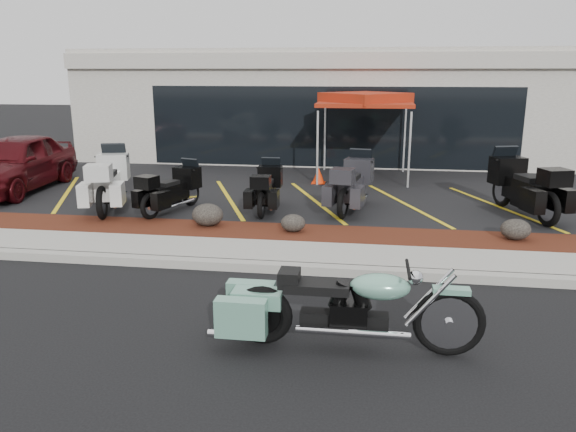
% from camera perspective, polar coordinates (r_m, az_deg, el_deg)
% --- Properties ---
extents(ground, '(90.00, 90.00, 0.00)m').
position_cam_1_polar(ground, '(8.66, -0.92, -7.76)').
color(ground, black).
rests_on(ground, ground).
extents(curb, '(24.00, 0.25, 0.15)m').
position_cam_1_polar(curb, '(9.47, -0.05, -5.29)').
color(curb, gray).
rests_on(curb, ground).
extents(sidewalk, '(24.00, 1.20, 0.15)m').
position_cam_1_polar(sidewalk, '(10.12, 0.53, -3.96)').
color(sidewalk, gray).
rests_on(sidewalk, ground).
extents(mulch_bed, '(24.00, 1.20, 0.16)m').
position_cam_1_polar(mulch_bed, '(11.25, 1.37, -2.01)').
color(mulch_bed, '#3B1B0D').
rests_on(mulch_bed, ground).
extents(upper_lot, '(26.00, 9.60, 0.15)m').
position_cam_1_polar(upper_lot, '(16.48, 3.67, 3.28)').
color(upper_lot, black).
rests_on(upper_lot, ground).
extents(dealership_building, '(18.00, 8.16, 4.00)m').
position_cam_1_polar(dealership_building, '(22.45, 5.11, 11.23)').
color(dealership_building, gray).
rests_on(dealership_building, ground).
extents(boulder_left, '(0.66, 0.55, 0.46)m').
position_cam_1_polar(boulder_left, '(11.74, -8.17, 0.13)').
color(boulder_left, black).
rests_on(boulder_left, mulch_bed).
extents(boulder_mid, '(0.49, 0.41, 0.35)m').
position_cam_1_polar(boulder_mid, '(11.21, 0.52, -0.72)').
color(boulder_mid, black).
rests_on(boulder_mid, mulch_bed).
extents(boulder_right, '(0.56, 0.47, 0.40)m').
position_cam_1_polar(boulder_right, '(11.52, 22.12, -1.26)').
color(boulder_right, black).
rests_on(boulder_right, mulch_bed).
extents(hero_cruiser, '(3.16, 0.81, 1.11)m').
position_cam_1_polar(hero_cruiser, '(6.89, 16.10, -9.42)').
color(hero_cruiser, '#68A28B').
rests_on(hero_cruiser, ground).
extents(touring_white, '(1.56, 2.63, 1.44)m').
position_cam_1_polar(touring_white, '(14.44, -17.15, 4.26)').
color(touring_white, silver).
rests_on(touring_white, upper_lot).
extents(touring_black_front, '(1.37, 2.11, 1.14)m').
position_cam_1_polar(touring_black_front, '(13.53, -9.88, 3.41)').
color(touring_black_front, black).
rests_on(touring_black_front, upper_lot).
extents(touring_black_mid, '(0.80, 1.98, 1.14)m').
position_cam_1_polar(touring_black_mid, '(13.52, -1.74, 3.61)').
color(touring_black_mid, black).
rests_on(touring_black_mid, upper_lot).
extents(touring_grey, '(1.30, 2.41, 1.33)m').
position_cam_1_polar(touring_grey, '(13.74, 7.31, 4.07)').
color(touring_grey, '#2B2A2F').
rests_on(touring_grey, upper_lot).
extents(touring_black_rear, '(1.67, 2.67, 1.45)m').
position_cam_1_polar(touring_black_rear, '(14.16, 21.03, 3.77)').
color(touring_black_rear, black).
rests_on(touring_black_rear, upper_lot).
extents(parked_car, '(2.11, 4.56, 1.51)m').
position_cam_1_polar(parked_car, '(16.69, -26.05, 4.88)').
color(parked_car, '#3F090D').
rests_on(parked_car, upper_lot).
extents(traffic_cone, '(0.40, 0.40, 0.45)m').
position_cam_1_polar(traffic_cone, '(16.16, 3.12, 4.15)').
color(traffic_cone, red).
rests_on(traffic_cone, upper_lot).
extents(popup_canopy, '(3.21, 3.21, 2.52)m').
position_cam_1_polar(popup_canopy, '(16.85, 7.84, 11.51)').
color(popup_canopy, silver).
rests_on(popup_canopy, upper_lot).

